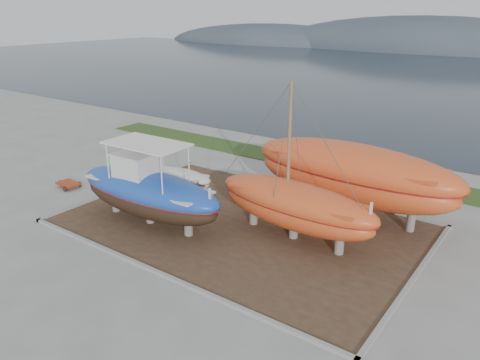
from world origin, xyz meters
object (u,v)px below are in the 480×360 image
Objects in this scene: orange_bare_hull at (351,181)px; red_trailer at (68,185)px; white_dinghy at (180,180)px; blue_caique at (148,183)px; orange_sailboat at (296,165)px.

red_trailer is (-16.37, -6.66, -1.85)m from orange_bare_hull.
white_dinghy is 7.40m from red_trailer.
blue_caique is 7.87m from orange_sailboat.
blue_caique is 1.05× the size of orange_sailboat.
white_dinghy is 0.39× the size of orange_bare_hull.
orange_bare_hull is (8.17, 7.29, -0.27)m from blue_caique.
orange_sailboat reaches higher than red_trailer.
white_dinghy is (-1.83, 4.36, -1.53)m from blue_caique.
orange_bare_hull is (1.06, 4.35, -1.89)m from orange_sailboat.
blue_caique is at bearing -135.74° from orange_bare_hull.
orange_sailboat reaches higher than orange_bare_hull.
blue_caique reaches higher than white_dinghy.
white_dinghy is at bearing 111.11° from blue_caique.
orange_bare_hull is at bearing 40.08° from blue_caique.
white_dinghy is 9.59m from orange_sailboat.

